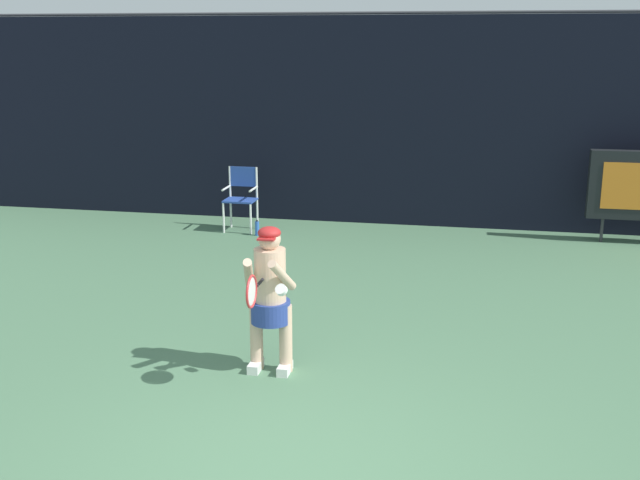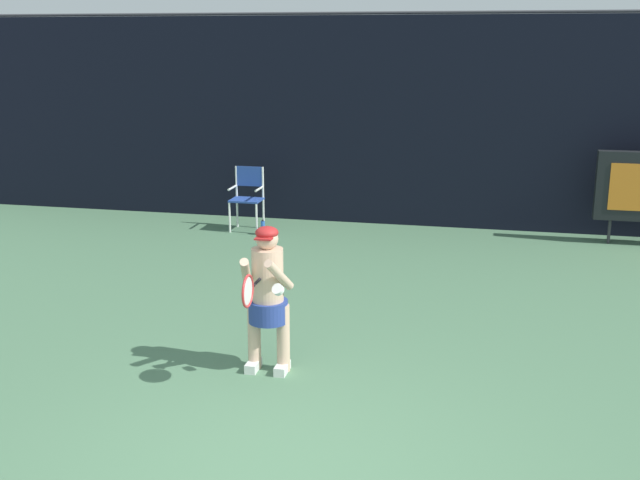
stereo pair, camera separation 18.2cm
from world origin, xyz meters
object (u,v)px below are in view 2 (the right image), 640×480
umpire_chair (247,194)px  water_bottle (263,228)px  tennis_player (268,293)px  tennis_racket (249,290)px

umpire_chair → water_bottle: (0.37, -0.33, -0.50)m
water_bottle → tennis_player: (1.65, -5.26, 0.68)m
umpire_chair → water_bottle: umpire_chair is taller
water_bottle → tennis_racket: (1.62, -5.75, 0.87)m
umpire_chair → tennis_player: tennis_player is taller
water_bottle → tennis_player: 5.56m
water_bottle → tennis_racket: bearing=-74.3°
tennis_player → tennis_racket: bearing=-93.9°
umpire_chair → tennis_racket: size_ratio=1.79×
umpire_chair → tennis_racket: tennis_racket is taller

